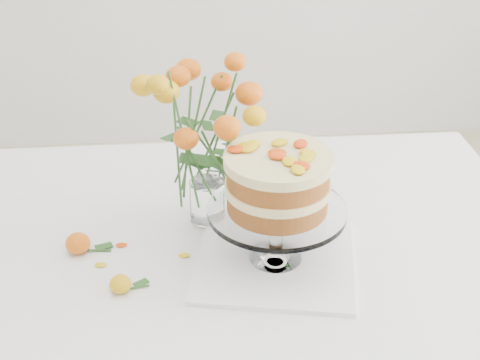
% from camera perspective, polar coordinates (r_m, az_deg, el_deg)
% --- Properties ---
extents(table, '(1.43, 0.93, 0.76)m').
position_cam_1_polar(table, '(1.61, -0.40, -6.53)').
color(table, tan).
rests_on(table, ground).
extents(napkin, '(0.39, 0.39, 0.01)m').
position_cam_1_polar(napkin, '(1.46, 3.03, -6.77)').
color(napkin, white).
rests_on(napkin, table).
extents(cake_stand, '(0.29, 0.29, 0.26)m').
position_cam_1_polar(cake_stand, '(1.36, 3.23, -0.66)').
color(cake_stand, white).
rests_on(cake_stand, napkin).
extents(rose_vase, '(0.35, 0.35, 0.42)m').
position_cam_1_polar(rose_vase, '(1.47, -2.99, 4.63)').
color(rose_vase, white).
rests_on(rose_vase, table).
extents(loose_rose_near, '(0.08, 0.04, 0.04)m').
position_cam_1_polar(loose_rose_near, '(1.39, -10.16, -8.74)').
color(loose_rose_near, orange).
rests_on(loose_rose_near, table).
extents(loose_rose_far, '(0.10, 0.05, 0.05)m').
position_cam_1_polar(loose_rose_far, '(1.52, -13.65, -5.28)').
color(loose_rose_far, '#C74909').
rests_on(loose_rose_far, table).
extents(stray_petal_a, '(0.03, 0.02, 0.00)m').
position_cam_1_polar(stray_petal_a, '(1.48, -4.78, -6.43)').
color(stray_petal_a, '#DFBA0E').
rests_on(stray_petal_a, table).
extents(stray_petal_b, '(0.03, 0.02, 0.00)m').
position_cam_1_polar(stray_petal_b, '(1.45, -0.77, -7.19)').
color(stray_petal_b, '#DFBA0E').
rests_on(stray_petal_b, table).
extents(stray_petal_c, '(0.03, 0.02, 0.00)m').
position_cam_1_polar(stray_petal_c, '(1.42, 0.97, -8.08)').
color(stray_petal_c, '#DFBA0E').
rests_on(stray_petal_c, table).
extents(stray_petal_d, '(0.03, 0.02, 0.00)m').
position_cam_1_polar(stray_petal_d, '(1.53, -10.07, -5.50)').
color(stray_petal_d, '#DFBA0E').
rests_on(stray_petal_d, table).
extents(stray_petal_e, '(0.03, 0.02, 0.00)m').
position_cam_1_polar(stray_petal_e, '(1.48, -11.82, -7.12)').
color(stray_petal_e, '#DFBA0E').
rests_on(stray_petal_e, table).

